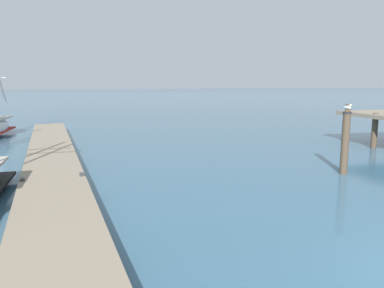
% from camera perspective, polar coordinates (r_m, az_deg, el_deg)
% --- Properties ---
extents(floating_dock, '(2.50, 22.53, 0.53)m').
position_cam_1_polar(floating_dock, '(15.84, -20.69, -1.44)').
color(floating_dock, gray).
rests_on(floating_dock, ground).
extents(mooring_piling, '(0.30, 0.30, 2.18)m').
position_cam_1_polar(mooring_piling, '(13.96, 22.35, 0.27)').
color(mooring_piling, '#4C3D2D').
rests_on(mooring_piling, ground).
extents(perched_seagull, '(0.17, 0.38, 0.26)m').
position_cam_1_polar(perched_seagull, '(13.84, 22.64, 5.18)').
color(perched_seagull, gold).
rests_on(perched_seagull, mooring_piling).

